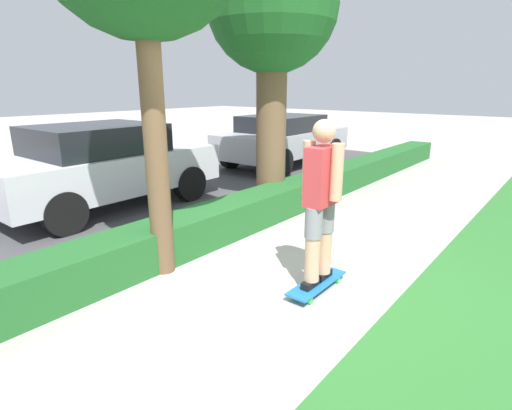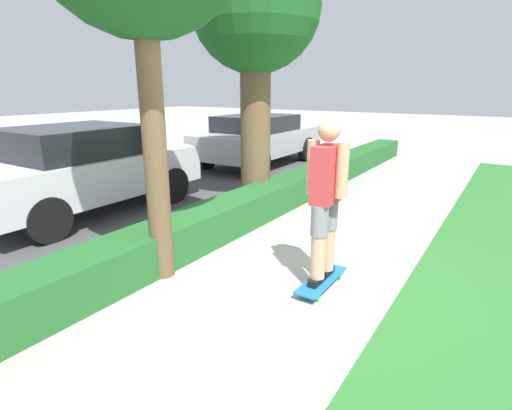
{
  "view_description": "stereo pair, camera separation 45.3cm",
  "coord_description": "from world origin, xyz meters",
  "px_view_note": "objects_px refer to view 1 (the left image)",
  "views": [
    {
      "loc": [
        -3.4,
        -2.15,
        2.05
      ],
      "look_at": [
        -0.03,
        0.6,
        0.76
      ],
      "focal_mm": 28.0,
      "sensor_mm": 36.0,
      "label": 1
    },
    {
      "loc": [
        -3.67,
        -1.79,
        2.05
      ],
      "look_at": [
        -0.03,
        0.6,
        0.76
      ],
      "focal_mm": 28.0,
      "sensor_mm": 36.0,
      "label": 2
    }
  ],
  "objects_px": {
    "skateboard": "(317,284)",
    "parked_car_rear": "(283,138)",
    "parked_car_middle": "(103,164)",
    "tree_mid": "(272,14)",
    "skater_person": "(321,200)"
  },
  "relations": [
    {
      "from": "tree_mid",
      "to": "parked_car_middle",
      "type": "relative_size",
      "value": 1.13
    },
    {
      "from": "skateboard",
      "to": "parked_car_middle",
      "type": "relative_size",
      "value": 0.22
    },
    {
      "from": "skateboard",
      "to": "parked_car_rear",
      "type": "distance_m",
      "value": 7.04
    },
    {
      "from": "tree_mid",
      "to": "parked_car_middle",
      "type": "bearing_deg",
      "value": 130.62
    },
    {
      "from": "skater_person",
      "to": "tree_mid",
      "type": "distance_m",
      "value": 3.85
    },
    {
      "from": "skateboard",
      "to": "parked_car_middle",
      "type": "height_order",
      "value": "parked_car_middle"
    },
    {
      "from": "skater_person",
      "to": "parked_car_rear",
      "type": "relative_size",
      "value": 0.42
    },
    {
      "from": "skateboard",
      "to": "parked_car_rear",
      "type": "bearing_deg",
      "value": 38.41
    },
    {
      "from": "skateboard",
      "to": "parked_car_rear",
      "type": "relative_size",
      "value": 0.21
    },
    {
      "from": "tree_mid",
      "to": "parked_car_rear",
      "type": "bearing_deg",
      "value": 32.17
    },
    {
      "from": "skateboard",
      "to": "tree_mid",
      "type": "relative_size",
      "value": 0.19
    },
    {
      "from": "parked_car_middle",
      "to": "tree_mid",
      "type": "bearing_deg",
      "value": -50.05
    },
    {
      "from": "parked_car_rear",
      "to": "skateboard",
      "type": "bearing_deg",
      "value": -142.64
    },
    {
      "from": "skater_person",
      "to": "tree_mid",
      "type": "height_order",
      "value": "tree_mid"
    },
    {
      "from": "parked_car_middle",
      "to": "skater_person",
      "type": "bearing_deg",
      "value": -94.45
    }
  ]
}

